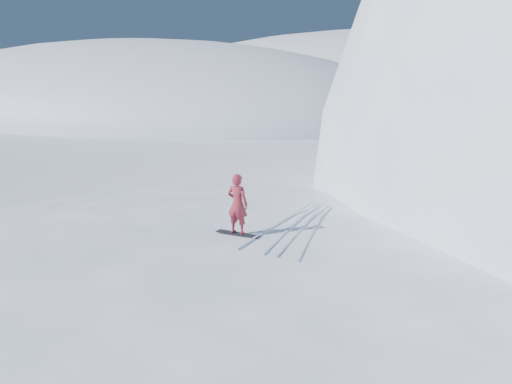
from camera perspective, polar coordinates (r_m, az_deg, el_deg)
ground at (r=13.63m, az=-2.69°, el=-17.82°), size 400.00×400.00×0.00m
near_ridge at (r=15.46m, az=7.15°, el=-13.97°), size 36.00×28.00×4.80m
far_ridge_a at (r=103.86m, az=-14.94°, el=8.68°), size 120.00×70.00×28.00m
far_ridge_c at (r=128.53m, az=11.82°, el=9.59°), size 140.00×90.00×36.00m
wind_bumps at (r=15.44m, az=0.31°, el=-13.89°), size 16.00×14.40×1.00m
snowboard at (r=14.98m, az=-2.10°, el=-4.78°), size 1.44×0.40×0.02m
snowboarder at (r=14.73m, az=-2.13°, el=-1.38°), size 0.70×0.49×1.81m
board_tracks at (r=15.97m, az=4.89°, el=-3.66°), size 2.53×5.97×0.04m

